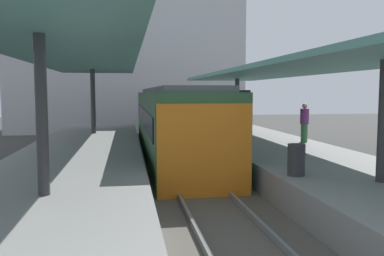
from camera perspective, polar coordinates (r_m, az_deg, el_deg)
ground_plane at (r=13.90m, az=-0.32°, el=-7.81°), size 80.00×80.00×0.00m
platform_left at (r=13.74m, az=-16.26°, el=-6.04°), size 4.40×28.00×1.00m
platform_right at (r=14.86m, az=14.38°, el=-5.16°), size 4.40×28.00×1.00m
track_ballast at (r=13.88m, az=-0.32°, el=-7.41°), size 3.20×28.00×0.20m
rail_near_side at (r=13.75m, az=-3.30°, el=-6.81°), size 0.08×28.00×0.14m
rail_far_side at (r=13.97m, az=2.62°, el=-6.62°), size 0.08×28.00×0.14m
commuter_train at (r=18.79m, az=-2.79°, el=0.89°), size 2.78×15.94×3.10m
canopy_left at (r=14.93m, az=-15.97°, el=9.52°), size 4.18×21.00×3.43m
canopy_right at (r=15.94m, az=12.62°, el=7.80°), size 4.18×21.00×3.01m
platform_sign at (r=19.46m, az=7.01°, el=3.64°), size 0.90×0.08×2.21m
litter_bin at (r=10.52m, az=14.58°, el=-4.39°), size 0.44×0.44×0.80m
passenger_near_bench at (r=17.54m, az=15.66°, el=0.80°), size 0.36×0.36×1.64m
station_building_backdrop at (r=33.47m, az=-9.05°, el=9.13°), size 18.00×6.00×11.00m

